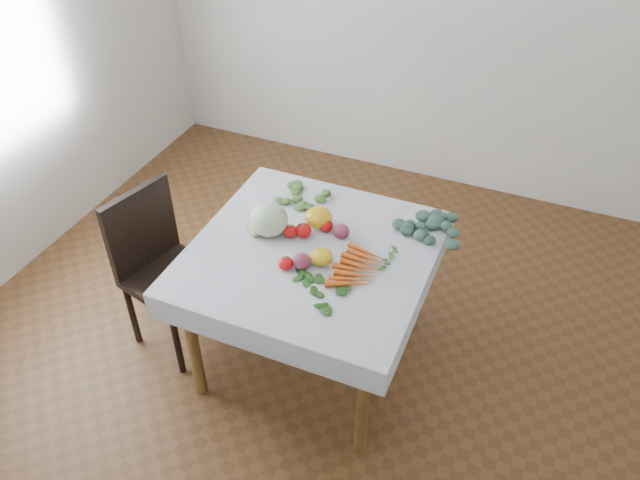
% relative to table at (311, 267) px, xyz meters
% --- Properties ---
extents(ground, '(4.00, 4.00, 0.00)m').
position_rel_table_xyz_m(ground, '(0.00, 0.00, -0.65)').
color(ground, brown).
extents(table, '(1.00, 1.00, 0.75)m').
position_rel_table_xyz_m(table, '(0.00, 0.00, 0.00)').
color(table, brown).
rests_on(table, ground).
extents(tablecloth, '(1.12, 1.12, 0.01)m').
position_rel_table_xyz_m(tablecloth, '(0.00, 0.00, 0.10)').
color(tablecloth, white).
rests_on(tablecloth, table).
extents(chair, '(0.51, 0.51, 0.92)m').
position_rel_table_xyz_m(chair, '(-0.81, -0.13, -0.13)').
color(chair, black).
rests_on(chair, ground).
extents(cabbage, '(0.25, 0.25, 0.17)m').
position_rel_table_xyz_m(cabbage, '(-0.24, 0.05, 0.19)').
color(cabbage, silver).
rests_on(cabbage, tablecloth).
extents(tomato_a, '(0.07, 0.07, 0.06)m').
position_rel_table_xyz_m(tomato_a, '(0.01, 0.17, 0.13)').
color(tomato_a, red).
rests_on(tomato_a, tablecloth).
extents(tomato_b, '(0.10, 0.10, 0.07)m').
position_rel_table_xyz_m(tomato_b, '(-0.08, 0.09, 0.14)').
color(tomato_b, red).
rests_on(tomato_b, tablecloth).
extents(tomato_c, '(0.09, 0.09, 0.06)m').
position_rel_table_xyz_m(tomato_c, '(-0.14, 0.06, 0.13)').
color(tomato_c, red).
rests_on(tomato_c, tablecloth).
extents(tomato_d, '(0.09, 0.09, 0.06)m').
position_rel_table_xyz_m(tomato_d, '(-0.06, -0.16, 0.13)').
color(tomato_d, red).
rests_on(tomato_d, tablecloth).
extents(heirloom_back, '(0.18, 0.18, 0.10)m').
position_rel_table_xyz_m(heirloom_back, '(-0.05, 0.20, 0.15)').
color(heirloom_back, orange).
rests_on(heirloom_back, tablecloth).
extents(heirloom_front, '(0.11, 0.11, 0.07)m').
position_rel_table_xyz_m(heirloom_front, '(0.08, -0.06, 0.14)').
color(heirloom_front, orange).
rests_on(heirloom_front, tablecloth).
extents(onion_a, '(0.10, 0.10, 0.07)m').
position_rel_table_xyz_m(onion_a, '(0.09, 0.15, 0.14)').
color(onion_a, maroon).
rests_on(onion_a, tablecloth).
extents(onion_b, '(0.11, 0.11, 0.07)m').
position_rel_table_xyz_m(onion_b, '(0.01, -0.12, 0.14)').
color(onion_b, maroon).
rests_on(onion_b, tablecloth).
extents(tomatillo_cluster, '(0.12, 0.11, 0.05)m').
position_rel_table_xyz_m(tomatillo_cluster, '(-0.33, -0.03, 0.13)').
color(tomatillo_cluster, '#C7D67B').
rests_on(tomatillo_cluster, tablecloth).
extents(carrot_bunch, '(0.21, 0.33, 0.03)m').
position_rel_table_xyz_m(carrot_bunch, '(0.26, -0.04, 0.12)').
color(carrot_bunch, orange).
rests_on(carrot_bunch, tablecloth).
extents(kale_bunch, '(0.32, 0.29, 0.04)m').
position_rel_table_xyz_m(kale_bunch, '(0.46, 0.37, 0.12)').
color(kale_bunch, '#395D4B').
rests_on(kale_bunch, tablecloth).
extents(basil_bunch, '(0.25, 0.22, 0.01)m').
position_rel_table_xyz_m(basil_bunch, '(0.14, -0.24, 0.11)').
color(basil_bunch, '#1E591B').
rests_on(basil_bunch, tablecloth).
extents(dill_bunch, '(0.25, 0.19, 0.02)m').
position_rel_table_xyz_m(dill_bunch, '(-0.21, 0.37, 0.11)').
color(dill_bunch, '#507435').
rests_on(dill_bunch, tablecloth).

